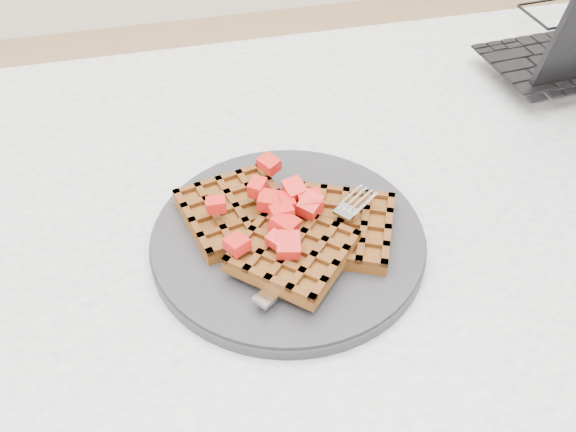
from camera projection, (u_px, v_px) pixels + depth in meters
The scene contains 5 objects.
table at pixel (375, 284), 0.75m from camera, with size 1.20×0.80×0.75m.
plate at pixel (288, 239), 0.64m from camera, with size 0.27×0.27×0.02m, color #252528.
waffles at pixel (289, 228), 0.62m from camera, with size 0.22×0.20×0.03m.
strawberry_pile at pixel (288, 205), 0.60m from camera, with size 0.15×0.15×0.02m, color #A80302, non-canonical shape.
fork at pixel (325, 244), 0.61m from camera, with size 0.02×0.18×0.02m, color silver, non-canonical shape.
Camera 1 is at (-0.21, -0.45, 1.21)m, focal length 40.00 mm.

